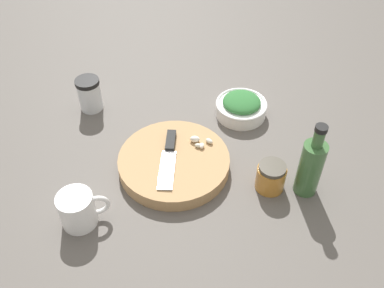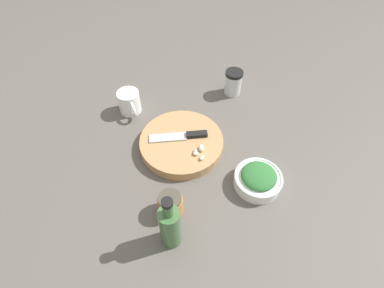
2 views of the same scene
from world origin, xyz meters
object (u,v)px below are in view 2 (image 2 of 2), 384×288
at_px(herb_bowl, 258,179).
at_px(coffee_mug, 130,102).
at_px(chef_knife, 182,136).
at_px(spice_jar, 233,82).
at_px(garlic_cloves, 200,152).
at_px(cutting_board, 182,143).
at_px(honey_jar, 171,204).
at_px(oil_bottle, 170,226).

relative_size(herb_bowl, coffee_mug, 1.33).
relative_size(chef_knife, spice_jar, 1.96).
bearing_deg(spice_jar, garlic_cloves, -25.55).
relative_size(cutting_board, chef_knife, 1.43).
xyz_separation_m(garlic_cloves, spice_jar, (-0.32, 0.15, 0.01)).
xyz_separation_m(chef_knife, honey_jar, (0.24, -0.04, -0.00)).
distance_m(herb_bowl, spice_jar, 0.42).
bearing_deg(oil_bottle, herb_bowl, 120.53).
distance_m(herb_bowl, coffee_mug, 0.52).
bearing_deg(chef_knife, oil_bottle, 170.42).
height_order(garlic_cloves, spice_jar, spice_jar).
height_order(cutting_board, herb_bowl, herb_bowl).
bearing_deg(oil_bottle, coffee_mug, -164.67).
relative_size(spice_jar, honey_jar, 1.36).
bearing_deg(chef_knife, spice_jar, -41.61).
height_order(chef_knife, coffee_mug, coffee_mug).
distance_m(chef_knife, spice_jar, 0.32).
xyz_separation_m(chef_knife, garlic_cloves, (0.07, 0.05, 0.00)).
xyz_separation_m(cutting_board, coffee_mug, (-0.18, -0.18, 0.02)).
xyz_separation_m(cutting_board, honey_jar, (0.23, -0.04, 0.02)).
height_order(cutting_board, coffee_mug, coffee_mug).
bearing_deg(herb_bowl, coffee_mug, -131.17).
xyz_separation_m(garlic_cloves, oil_bottle, (0.25, -0.10, 0.04)).
distance_m(chef_knife, honey_jar, 0.24).
xyz_separation_m(chef_knife, coffee_mug, (-0.17, -0.18, 0.00)).
bearing_deg(spice_jar, coffee_mug, -78.68).
height_order(chef_knife, garlic_cloves, garlic_cloves).
bearing_deg(spice_jar, honey_jar, -26.82).
bearing_deg(spice_jar, oil_bottle, -23.47).
relative_size(coffee_mug, honey_jar, 1.51).
relative_size(spice_jar, oil_bottle, 0.49).
bearing_deg(cutting_board, herb_bowl, 53.39).
bearing_deg(oil_bottle, chef_knife, 172.40).
bearing_deg(coffee_mug, cutting_board, 44.00).
bearing_deg(honey_jar, coffee_mug, -161.72).
distance_m(cutting_board, oil_bottle, 0.32).
height_order(garlic_cloves, coffee_mug, coffee_mug).
height_order(chef_knife, oil_bottle, oil_bottle).
distance_m(cutting_board, honey_jar, 0.23).
relative_size(cutting_board, oil_bottle, 1.37).
bearing_deg(coffee_mug, spice_jar, 101.32).
distance_m(honey_jar, oil_bottle, 0.09).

